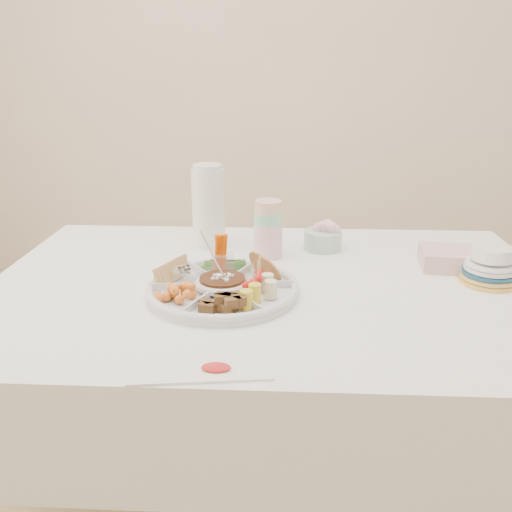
{
  "coord_description": "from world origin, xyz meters",
  "views": [
    {
      "loc": [
        0.03,
        -1.34,
        1.31
      ],
      "look_at": [
        -0.04,
        0.02,
        0.83
      ],
      "focal_mm": 38.0,
      "sensor_mm": 36.0,
      "label": 1
    }
  ],
  "objects_px": {
    "thermos": "(209,205)",
    "party_tray": "(222,286)",
    "dining_table": "(270,403)",
    "plate_stack": "(490,266)"
  },
  "relations": [
    {
      "from": "dining_table",
      "to": "thermos",
      "type": "distance_m",
      "value": 0.63
    },
    {
      "from": "party_tray",
      "to": "thermos",
      "type": "relative_size",
      "value": 1.42
    },
    {
      "from": "party_tray",
      "to": "thermos",
      "type": "xyz_separation_m",
      "value": [
        -0.08,
        0.39,
        0.11
      ]
    },
    {
      "from": "dining_table",
      "to": "party_tray",
      "type": "height_order",
      "value": "party_tray"
    },
    {
      "from": "plate_stack",
      "to": "party_tray",
      "type": "bearing_deg",
      "value": -170.79
    },
    {
      "from": "dining_table",
      "to": "plate_stack",
      "type": "relative_size",
      "value": 10.13
    },
    {
      "from": "plate_stack",
      "to": "thermos",
      "type": "bearing_deg",
      "value": 160.92
    },
    {
      "from": "thermos",
      "to": "party_tray",
      "type": "bearing_deg",
      "value": -77.76
    },
    {
      "from": "plate_stack",
      "to": "dining_table",
      "type": "bearing_deg",
      "value": -177.07
    },
    {
      "from": "dining_table",
      "to": "plate_stack",
      "type": "xyz_separation_m",
      "value": [
        0.58,
        0.03,
        0.43
      ]
    }
  ]
}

